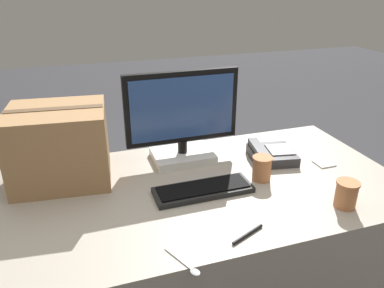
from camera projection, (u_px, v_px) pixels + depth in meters
name	position (u px, v px, depth m)	size (l,w,h in m)	color
office_desk	(193.00, 254.00, 1.72)	(1.80, 0.90, 0.71)	#A89E8E
monitor	(182.00, 122.00, 1.73)	(0.53, 0.21, 0.43)	white
keyboard	(203.00, 189.00, 1.53)	(0.41, 0.15, 0.03)	black
desk_phone	(271.00, 154.00, 1.80)	(0.24, 0.24, 0.08)	#2D2D33
paper_cup_left	(262.00, 168.00, 1.61)	(0.09, 0.09, 0.11)	#BC7547
paper_cup_right	(346.00, 194.00, 1.42)	(0.09, 0.09, 0.11)	#BC7547
spoon	(187.00, 266.00, 1.15)	(0.08, 0.15, 0.00)	#B2B2B7
cardboard_box	(60.00, 145.00, 1.58)	(0.43, 0.37, 0.32)	#9E754C
pen_marker	(248.00, 234.00, 1.28)	(0.14, 0.07, 0.01)	black
sticky_note_pad	(324.00, 163.00, 1.77)	(0.08, 0.08, 0.01)	silver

